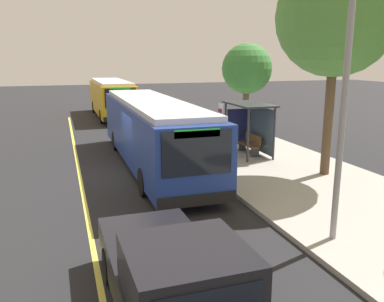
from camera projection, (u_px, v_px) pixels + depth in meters
The scene contains 13 objects.
ground_plane at pixel (135, 174), 16.73m from camera, with size 120.00×120.00×0.00m, color #232326.
sidewalk_curb at pixel (265, 161), 18.52m from camera, with size 44.00×6.40×0.15m, color #A8A399.
lane_stripe_center at pixel (80, 179), 16.07m from camera, with size 36.00×0.14×0.01m, color #E0D64C.
transit_bus_main at pixel (152, 130), 17.68m from camera, with size 12.58×2.64×2.95m.
transit_bus_second at pixel (111, 97), 32.79m from camera, with size 10.32×2.66×2.95m.
pickup_truck at pixel (175, 283), 7.06m from camera, with size 5.43×2.11×1.85m.
bus_shelter at pixel (250, 118), 19.33m from camera, with size 2.90×1.60×2.48m.
waiting_bench at pixel (250, 144), 19.59m from camera, with size 1.60×0.48×0.95m.
route_sign_post at pixel (221, 128), 16.29m from camera, with size 0.44×0.08×2.80m.
pedestrian_commuter at pixel (216, 133), 19.83m from camera, with size 0.24×0.40×1.69m.
street_tree_upstreet at pixel (247, 69), 23.38m from camera, with size 2.91×2.91×5.41m.
street_tree_downstreet at pixel (336, 17), 14.92m from camera, with size 4.47×4.47×8.29m.
utility_pole at pixel (343, 115), 9.73m from camera, with size 0.16×0.16×6.40m, color gray.
Camera 1 is at (16.03, -2.71, 4.70)m, focal length 37.73 mm.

